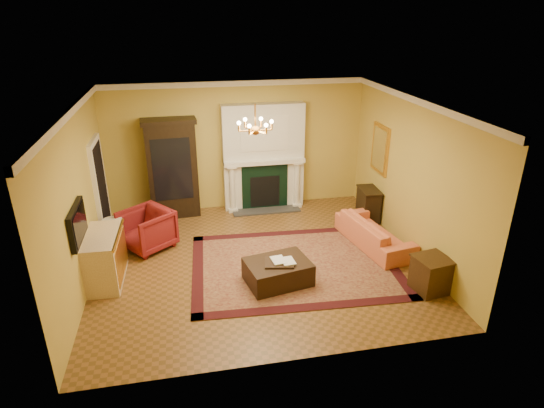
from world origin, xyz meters
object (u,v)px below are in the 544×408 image
object	(u,v)px
pedestal_table	(114,233)
coral_sofa	(375,228)
china_cabinet	(173,171)
leather_ottoman	(278,272)
wingback_armchair	(147,228)
console_table	(368,205)
commode	(104,258)
end_table	(431,275)

from	to	relation	value
pedestal_table	coral_sofa	bearing A→B (deg)	-8.74
china_cabinet	pedestal_table	xyz separation A→B (m)	(-1.19, -1.54, -0.69)
pedestal_table	leather_ottoman	distance (m)	3.42
pedestal_table	coral_sofa	xyz separation A→B (m)	(5.13, -0.79, -0.02)
wingback_armchair	pedestal_table	world-z (taller)	wingback_armchair
china_cabinet	coral_sofa	xyz separation A→B (m)	(3.94, -2.33, -0.71)
china_cabinet	console_table	world-z (taller)	china_cabinet
commode	leather_ottoman	bearing A→B (deg)	-11.31
wingback_armchair	coral_sofa	distance (m)	4.57
wingback_armchair	console_table	size ratio (longest dim) A/B	1.25
wingback_armchair	console_table	xyz separation A→B (m)	(4.85, 0.39, -0.09)
leather_ottoman	commode	bearing A→B (deg)	155.69
commode	end_table	xyz separation A→B (m)	(5.45, -1.43, -0.15)
leather_ottoman	pedestal_table	bearing A→B (deg)	137.64
china_cabinet	pedestal_table	distance (m)	2.07
china_cabinet	leather_ottoman	world-z (taller)	china_cabinet
commode	pedestal_table	bearing A→B (deg)	90.06
leather_ottoman	console_table	bearing A→B (deg)	28.76
china_cabinet	wingback_armchair	world-z (taller)	china_cabinet
pedestal_table	console_table	world-z (taller)	console_table
pedestal_table	end_table	world-z (taller)	pedestal_table
leather_ottoman	china_cabinet	bearing A→B (deg)	106.39
console_table	leather_ottoman	world-z (taller)	console_table
commode	coral_sofa	size ratio (longest dim) A/B	0.62
commode	leather_ottoman	world-z (taller)	commode
commode	end_table	distance (m)	5.64
console_table	coral_sofa	bearing A→B (deg)	-102.74
china_cabinet	wingback_armchair	bearing A→B (deg)	-113.48
console_table	wingback_armchair	bearing A→B (deg)	-171.81
wingback_armchair	pedestal_table	size ratio (longest dim) A/B	1.32
china_cabinet	wingback_armchair	xyz separation A→B (m)	(-0.56, -1.54, -0.64)
pedestal_table	coral_sofa	size ratio (longest dim) A/B	0.35
pedestal_table	end_table	size ratio (longest dim) A/B	1.14
wingback_armchair	china_cabinet	bearing A→B (deg)	122.36
pedestal_table	commode	bearing A→B (deg)	-91.59
commode	console_table	bearing A→B (deg)	16.56
china_cabinet	leather_ottoman	size ratio (longest dim) A/B	2.01
end_table	coral_sofa	bearing A→B (deg)	99.41
pedestal_table	leather_ottoman	world-z (taller)	pedestal_table
commode	console_table	size ratio (longest dim) A/B	1.67
end_table	wingback_armchair	bearing A→B (deg)	152.35
coral_sofa	commode	bearing A→B (deg)	83.03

